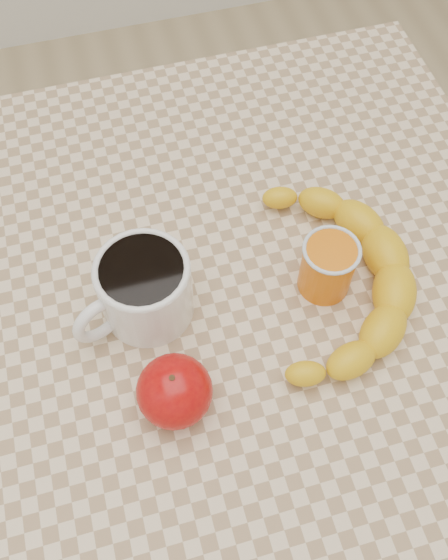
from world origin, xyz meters
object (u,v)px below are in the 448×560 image
object	(u,v)px
orange_juice_glass	(328,266)
banana	(334,279)
table	(224,321)
coffee_mug	(143,288)
apple	(175,391)

from	to	relation	value
orange_juice_glass	banana	world-z (taller)	orange_juice_glass
table	coffee_mug	xyz separation A→B (m)	(-0.09, -0.00, 0.13)
apple	banana	distance (m)	0.23
orange_juice_glass	banana	distance (m)	0.02
table	coffee_mug	size ratio (longest dim) A/B	5.06
table	coffee_mug	distance (m)	0.16
coffee_mug	orange_juice_glass	distance (m)	0.21
banana	orange_juice_glass	bearing A→B (deg)	142.72
orange_juice_glass	apple	distance (m)	0.23
apple	coffee_mug	bearing A→B (deg)	93.18
coffee_mug	orange_juice_glass	bearing A→B (deg)	-6.33
table	orange_juice_glass	distance (m)	0.17
banana	apple	bearing A→B (deg)	-135.90
table	coffee_mug	world-z (taller)	coffee_mug
coffee_mug	apple	size ratio (longest dim) A/B	1.92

